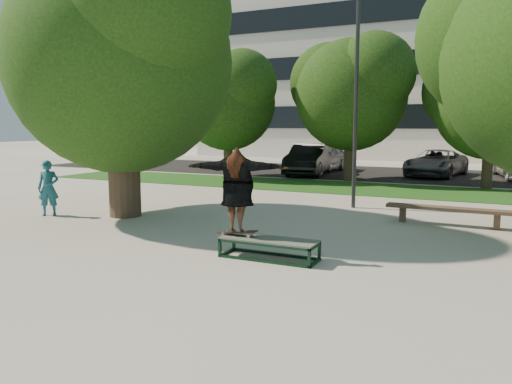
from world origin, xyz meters
The scene contains 16 objects.
ground centered at (0.00, 0.00, 0.00)m, with size 120.00×120.00×0.00m, color gray.
grass_strip centered at (1.00, 9.50, 0.01)m, with size 30.00×4.00×0.02m, color #194915.
asphalt_strip centered at (0.00, 16.00, 0.01)m, with size 40.00×8.00×0.01m, color black.
tree_left centered at (-4.29, 1.09, 4.42)m, with size 6.96×5.95×7.12m.
bg_tree_left centered at (-6.57, 11.07, 3.73)m, with size 5.28×4.51×5.77m.
bg_tree_mid centered at (-1.08, 12.08, 4.02)m, with size 5.76×4.92×6.24m.
bg_tree_right centered at (4.43, 11.57, 3.49)m, with size 5.04×4.31×5.43m.
lamppost centered at (1.00, 5.00, 3.15)m, with size 0.25×0.15×6.11m.
office_building centered at (-2.00, 31.98, 8.00)m, with size 30.00×14.12×16.00m.
grind_box centered at (1.07, -1.32, 0.19)m, with size 1.80×0.60×0.38m.
skater_rig centered at (0.42, -1.32, 1.24)m, with size 2.00×0.93×1.65m.
bystander centered at (-6.11, 0.17, 0.75)m, with size 0.55×0.36×1.50m, color #1B5567.
bench centered at (3.77, 3.36, 0.38)m, with size 2.96×0.48×0.45m.
car_silver_a centered at (-3.57, 15.44, 0.81)m, with size 1.91×4.74×1.61m, color #A9A8AD.
car_dark centered at (-3.46, 13.78, 0.77)m, with size 1.62×4.65×1.53m, color black.
car_grey centered at (2.22, 15.78, 0.63)m, with size 2.10×4.56×1.27m, color slate.
Camera 1 is at (4.68, -9.46, 2.43)m, focal length 35.00 mm.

